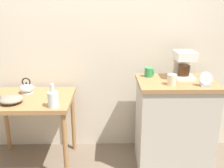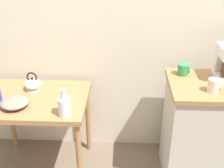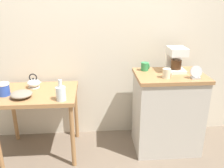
% 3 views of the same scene
% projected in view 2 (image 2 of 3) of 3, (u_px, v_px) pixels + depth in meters
% --- Properties ---
extents(wooden_table, '(0.80, 0.62, 0.72)m').
position_uv_depth(wooden_table, '(37.00, 108.00, 2.25)').
color(wooden_table, '#9E7044').
rests_on(wooden_table, ground_plane).
extents(kitchen_counter, '(0.72, 0.52, 0.88)m').
position_uv_depth(kitchen_counter, '(209.00, 132.00, 2.27)').
color(kitchen_counter, '#BCB7AD').
rests_on(kitchen_counter, ground_plane).
extents(bowl_stoneware, '(0.21, 0.21, 0.06)m').
position_uv_depth(bowl_stoneware, '(15.00, 102.00, 2.07)').
color(bowl_stoneware, gray).
rests_on(bowl_stoneware, wooden_table).
extents(teakettle, '(0.16, 0.13, 0.16)m').
position_uv_depth(teakettle, '(33.00, 84.00, 2.30)').
color(teakettle, white).
rests_on(teakettle, wooden_table).
extents(glass_carafe_vase, '(0.09, 0.09, 0.20)m').
position_uv_depth(glass_carafe_vase, '(64.00, 106.00, 1.96)').
color(glass_carafe_vase, silver).
rests_on(glass_carafe_vase, wooden_table).
extents(mug_small_cream, '(0.09, 0.08, 0.09)m').
position_uv_depth(mug_small_cream, '(214.00, 86.00, 1.94)').
color(mug_small_cream, beige).
rests_on(mug_small_cream, kitchen_counter).
extents(mug_tall_green, '(0.09, 0.08, 0.09)m').
position_uv_depth(mug_tall_green, '(183.00, 69.00, 2.18)').
color(mug_tall_green, '#338C4C').
rests_on(mug_tall_green, kitchen_counter).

